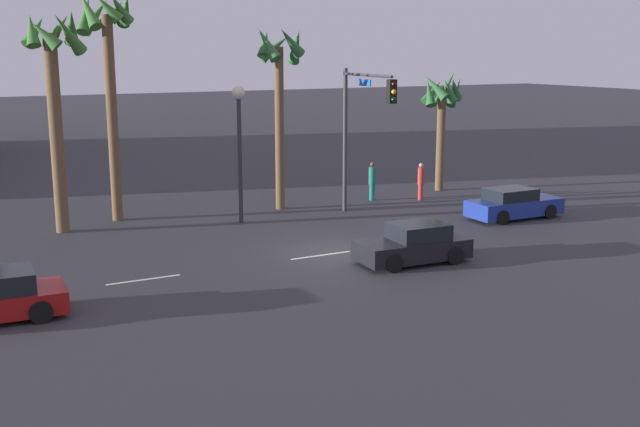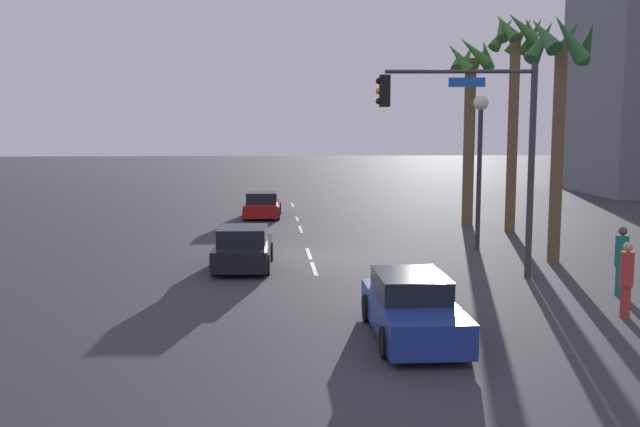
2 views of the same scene
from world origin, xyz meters
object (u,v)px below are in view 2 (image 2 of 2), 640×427
pedestrian_1 (621,259)px  palm_tree_2 (560,80)px  car_1 (412,308)px  palm_tree_3 (470,96)px  traffic_signal (481,134)px  car_2 (243,249)px  pedestrian_0 (627,277)px  streetlamp (480,142)px  car_0 (263,206)px  palm_tree_1 (515,68)px

pedestrian_1 → palm_tree_2: palm_tree_2 is taller
car_1 → palm_tree_3: 20.06m
car_1 → traffic_signal: 7.83m
car_1 → pedestrian_1: size_ratio=2.27×
car_1 → traffic_signal: traffic_signal is taller
car_1 → pedestrian_1: pedestrian_1 is taller
palm_tree_3 → car_2: bearing=-46.3°
pedestrian_1 → palm_tree_2: size_ratio=0.23×
car_1 → pedestrian_0: size_ratio=2.35×
streetlamp → palm_tree_2: palm_tree_2 is taller
pedestrian_1 → palm_tree_2: 7.18m
car_2 → car_1: bearing=26.2°
pedestrian_1 → palm_tree_3: (-14.78, 0.01, 5.21)m
car_2 → traffic_signal: bearing=74.1°
car_0 → palm_tree_2: bearing=36.9°
pedestrian_0 → car_0: bearing=-156.6°
streetlamp → palm_tree_1: (-4.71, 2.98, 3.19)m
car_0 → car_1: (21.79, 3.44, 0.01)m
car_1 → palm_tree_2: bearing=140.9°
car_1 → streetlamp: streetlamp is taller
palm_tree_3 → streetlamp: bearing=-13.2°
car_0 → car_2: (13.72, -0.52, 0.01)m
palm_tree_2 → streetlamp: bearing=-146.2°
pedestrian_1 → car_0: bearing=-151.6°
car_1 → car_0: bearing=-171.0°
streetlamp → pedestrian_0: 10.38m
palm_tree_1 → streetlamp: bearing=-32.4°
car_1 → traffic_signal: bearing=150.9°
palm_tree_1 → palm_tree_3: 2.94m
pedestrian_1 → palm_tree_1: bearing=173.9°
traffic_signal → pedestrian_0: 6.32m
car_0 → palm_tree_2: palm_tree_2 is taller
streetlamp → palm_tree_1: 6.42m
palm_tree_1 → car_2: bearing=-57.1°
palm_tree_1 → palm_tree_2: 7.62m
car_2 → palm_tree_1: palm_tree_1 is taller
car_1 → car_2: car_2 is taller
traffic_signal → car_2: bearing=-105.9°
pedestrian_1 → palm_tree_1: size_ratio=0.20×
car_0 → traffic_signal: (15.80, 6.77, 3.79)m
car_2 → palm_tree_3: (-10.04, 10.52, 5.60)m
car_1 → palm_tree_2: palm_tree_2 is taller
palm_tree_2 → palm_tree_3: 9.85m
traffic_signal → palm_tree_1: (-9.73, 4.54, 2.91)m
car_2 → traffic_signal: size_ratio=0.62×
streetlamp → pedestrian_1: 8.45m
car_2 → palm_tree_1: 15.60m
car_0 → car_2: 13.73m
palm_tree_3 → pedestrian_1: bearing=-0.1°
traffic_signal → palm_tree_2: palm_tree_2 is taller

